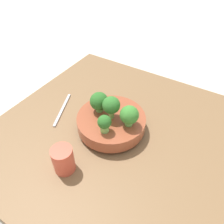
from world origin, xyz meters
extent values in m
plane|color=beige|center=(0.00, 0.00, 0.00)|extent=(6.00, 6.00, 0.00)
cube|color=brown|center=(0.00, 0.00, 0.02)|extent=(0.85, 0.86, 0.03)
cylinder|color=brown|center=(0.00, -0.02, 0.04)|extent=(0.11, 0.11, 0.01)
cylinder|color=brown|center=(0.00, -0.02, 0.07)|extent=(0.24, 0.24, 0.05)
cylinder|color=#6BA34C|center=(-0.01, -0.08, 0.10)|extent=(0.03, 0.03, 0.02)
sphere|color=#286023|center=(-0.01, -0.08, 0.14)|extent=(0.07, 0.07, 0.07)
cylinder|color=#7AB256|center=(0.00, -0.02, 0.11)|extent=(0.02, 0.02, 0.03)
sphere|color=#2D6B28|center=(0.00, -0.02, 0.15)|extent=(0.06, 0.06, 0.06)
cylinder|color=#7AB256|center=(0.07, -0.01, 0.10)|extent=(0.03, 0.03, 0.02)
sphere|color=#286023|center=(0.07, -0.01, 0.13)|extent=(0.05, 0.05, 0.05)
cylinder|color=#6BA34C|center=(0.00, 0.05, 0.10)|extent=(0.03, 0.03, 0.02)
sphere|color=#387A2D|center=(0.00, 0.05, 0.14)|extent=(0.06, 0.06, 0.06)
cylinder|color=#C64C38|center=(0.22, -0.06, 0.08)|extent=(0.07, 0.07, 0.09)
cube|color=#B2B2B7|center=(0.02, -0.24, 0.03)|extent=(0.18, 0.08, 0.01)
camera|label=1|loc=(0.47, 0.27, 0.62)|focal=35.00mm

